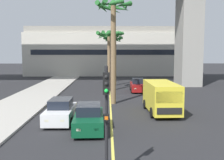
# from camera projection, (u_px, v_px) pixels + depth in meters

# --- Properties ---
(lane_stripe_center) EXTENTS (0.14, 56.00, 0.01)m
(lane_stripe_center) POSITION_uv_depth(u_px,v_px,m) (110.00, 102.00, 24.59)
(lane_stripe_center) COLOR #DBCC4C
(lane_stripe_center) RESTS_ON ground
(pier_building_backdrop) EXTENTS (33.29, 8.04, 9.69)m
(pier_building_backdrop) POSITION_uv_depth(u_px,v_px,m) (109.00, 52.00, 54.41)
(pier_building_backdrop) COLOR beige
(pier_building_backdrop) RESTS_ON ground
(car_queue_front) EXTENTS (1.95, 4.16, 1.56)m
(car_queue_front) POSITION_uv_depth(u_px,v_px,m) (138.00, 86.00, 31.33)
(car_queue_front) COLOR maroon
(car_queue_front) RESTS_ON ground
(car_queue_second) EXTENTS (1.85, 4.11, 1.56)m
(car_queue_second) POSITION_uv_depth(u_px,v_px,m) (61.00, 111.00, 17.61)
(car_queue_second) COLOR white
(car_queue_second) RESTS_ON ground
(car_queue_third) EXTENTS (1.95, 4.16, 1.56)m
(car_queue_third) POSITION_uv_depth(u_px,v_px,m) (89.00, 118.00, 15.80)
(car_queue_third) COLOR #0C4728
(car_queue_third) RESTS_ON ground
(delivery_van) EXTENTS (2.23, 5.28, 2.36)m
(delivery_van) POSITION_uv_depth(u_px,v_px,m) (161.00, 96.00, 20.19)
(delivery_van) COLOR yellow
(delivery_van) RESTS_ON ground
(traffic_light_median_near) EXTENTS (0.24, 0.37, 4.20)m
(traffic_light_median_near) POSITION_uv_depth(u_px,v_px,m) (106.00, 108.00, 9.20)
(traffic_light_median_near) COLOR black
(traffic_light_median_near) RESTS_ON ground
(palm_tree_near_median) EXTENTS (3.24, 3.34, 7.26)m
(palm_tree_near_median) POSITION_uv_depth(u_px,v_px,m) (113.00, 45.00, 41.66)
(palm_tree_near_median) COLOR brown
(palm_tree_near_median) RESTS_ON ground
(palm_tree_mid_median) EXTENTS (3.15, 3.18, 7.25)m
(palm_tree_mid_median) POSITION_uv_depth(u_px,v_px,m) (109.00, 41.00, 31.26)
(palm_tree_mid_median) COLOR brown
(palm_tree_mid_median) RESTS_ON ground
(palm_tree_far_median) EXTENTS (3.32, 3.37, 9.24)m
(palm_tree_far_median) POSITION_uv_depth(u_px,v_px,m) (113.00, 25.00, 23.28)
(palm_tree_far_median) COLOR brown
(palm_tree_far_median) RESTS_ON ground
(palm_tree_farthest_median) EXTENTS (2.58, 2.64, 7.61)m
(palm_tree_farthest_median) POSITION_uv_depth(u_px,v_px,m) (115.00, 42.00, 36.59)
(palm_tree_farthest_median) COLOR brown
(palm_tree_farthest_median) RESTS_ON ground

